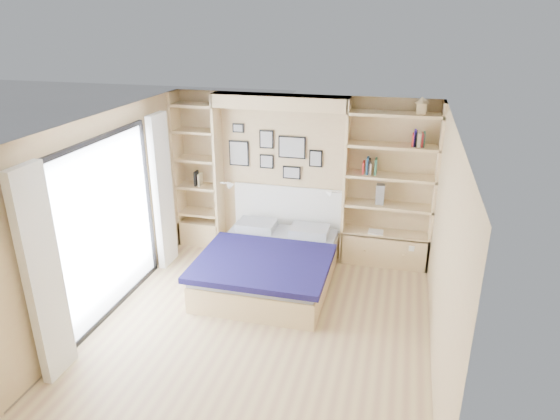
# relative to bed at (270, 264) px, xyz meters

# --- Properties ---
(ground) EXTENTS (4.50, 4.50, 0.00)m
(ground) POSITION_rel_bed_xyz_m (0.19, -1.10, -0.28)
(ground) COLOR tan
(ground) RESTS_ON ground
(room_shell) EXTENTS (4.50, 4.50, 4.50)m
(room_shell) POSITION_rel_bed_xyz_m (-0.19, 0.42, 0.80)
(room_shell) COLOR tan
(room_shell) RESTS_ON ground
(bed) EXTENTS (1.77, 2.24, 1.07)m
(bed) POSITION_rel_bed_xyz_m (0.00, 0.00, 0.00)
(bed) COLOR beige
(bed) RESTS_ON ground
(photo_gallery) EXTENTS (1.48, 0.02, 0.82)m
(photo_gallery) POSITION_rel_bed_xyz_m (-0.26, 1.12, 1.32)
(photo_gallery) COLOR black
(photo_gallery) RESTS_ON ground
(reading_lamps) EXTENTS (1.92, 0.12, 0.15)m
(reading_lamps) POSITION_rel_bed_xyz_m (-0.11, 0.90, 0.82)
(reading_lamps) COLOR silver
(reading_lamps) RESTS_ON ground
(shelf_decor) EXTENTS (3.47, 0.23, 2.03)m
(shelf_decor) POSITION_rel_bed_xyz_m (1.35, 0.97, 1.43)
(shelf_decor) COLOR #A51E1E
(shelf_decor) RESTS_ON ground
(deck) EXTENTS (3.20, 4.00, 0.05)m
(deck) POSITION_rel_bed_xyz_m (-3.41, -1.10, -0.28)
(deck) COLOR #776B58
(deck) RESTS_ON ground
(deck_chair) EXTENTS (0.77, 1.01, 0.90)m
(deck_chair) POSITION_rel_bed_xyz_m (-3.72, -0.29, 0.15)
(deck_chair) COLOR tan
(deck_chair) RESTS_ON ground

